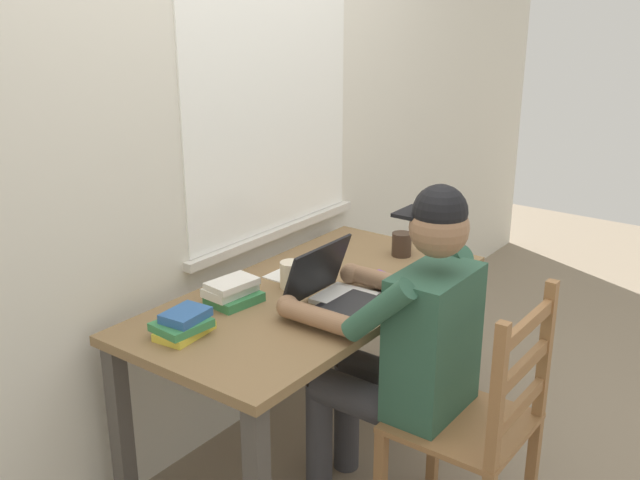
{
  "coord_description": "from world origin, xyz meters",
  "views": [
    {
      "loc": [
        -2.04,
        -1.55,
        1.82
      ],
      "look_at": [
        -0.02,
        -0.05,
        0.95
      ],
      "focal_mm": 41.51,
      "sensor_mm": 36.0,
      "label": 1
    }
  ],
  "objects_px": {
    "computer_mouse": "(384,285)",
    "coffee_mug_dark": "(402,244)",
    "laptop": "(337,295)",
    "coffee_mug_white": "(292,275)",
    "wooden_chair": "(477,425)",
    "book_stack_side": "(184,324)",
    "landscape_photo_print": "(374,276)",
    "desk": "(312,315)",
    "seated_person": "(405,340)",
    "book_stack_main": "(232,292)"
  },
  "relations": [
    {
      "from": "desk",
      "to": "computer_mouse",
      "type": "relative_size",
      "value": 14.64
    },
    {
      "from": "laptop",
      "to": "book_stack_main",
      "type": "bearing_deg",
      "value": 119.12
    },
    {
      "from": "landscape_photo_print",
      "to": "desk",
      "type": "bearing_deg",
      "value": 176.07
    },
    {
      "from": "coffee_mug_dark",
      "to": "landscape_photo_print",
      "type": "distance_m",
      "value": 0.28
    },
    {
      "from": "book_stack_side",
      "to": "landscape_photo_print",
      "type": "bearing_deg",
      "value": -15.27
    },
    {
      "from": "desk",
      "to": "computer_mouse",
      "type": "bearing_deg",
      "value": -48.89
    },
    {
      "from": "computer_mouse",
      "to": "book_stack_main",
      "type": "bearing_deg",
      "value": 139.05
    },
    {
      "from": "desk",
      "to": "wooden_chair",
      "type": "distance_m",
      "value": 0.74
    },
    {
      "from": "coffee_mug_white",
      "to": "book_stack_main",
      "type": "relative_size",
      "value": 0.62
    },
    {
      "from": "computer_mouse",
      "to": "landscape_photo_print",
      "type": "distance_m",
      "value": 0.14
    },
    {
      "from": "wooden_chair",
      "to": "coffee_mug_white",
      "type": "bearing_deg",
      "value": 86.73
    },
    {
      "from": "book_stack_side",
      "to": "landscape_photo_print",
      "type": "height_order",
      "value": "book_stack_side"
    },
    {
      "from": "coffee_mug_white",
      "to": "desk",
      "type": "bearing_deg",
      "value": -83.39
    },
    {
      "from": "wooden_chair",
      "to": "landscape_photo_print",
      "type": "distance_m",
      "value": 0.75
    },
    {
      "from": "desk",
      "to": "laptop",
      "type": "relative_size",
      "value": 4.44
    },
    {
      "from": "computer_mouse",
      "to": "coffee_mug_dark",
      "type": "relative_size",
      "value": 0.83
    },
    {
      "from": "seated_person",
      "to": "landscape_photo_print",
      "type": "xyz_separation_m",
      "value": [
        0.33,
        0.33,
        0.05
      ]
    },
    {
      "from": "computer_mouse",
      "to": "coffee_mug_white",
      "type": "distance_m",
      "value": 0.35
    },
    {
      "from": "book_stack_main",
      "to": "book_stack_side",
      "type": "height_order",
      "value": "book_stack_main"
    },
    {
      "from": "wooden_chair",
      "to": "book_stack_main",
      "type": "xyz_separation_m",
      "value": [
        -0.2,
        0.89,
        0.31
      ]
    },
    {
      "from": "seated_person",
      "to": "desk",
      "type": "bearing_deg",
      "value": 82.65
    },
    {
      "from": "coffee_mug_white",
      "to": "coffee_mug_dark",
      "type": "relative_size",
      "value": 1.01
    },
    {
      "from": "seated_person",
      "to": "laptop",
      "type": "relative_size",
      "value": 3.76
    },
    {
      "from": "computer_mouse",
      "to": "landscape_photo_print",
      "type": "xyz_separation_m",
      "value": [
        0.09,
        0.1,
        -0.02
      ]
    },
    {
      "from": "desk",
      "to": "book_stack_main",
      "type": "bearing_deg",
      "value": 146.14
    },
    {
      "from": "seated_person",
      "to": "wooden_chair",
      "type": "relative_size",
      "value": 1.33
    },
    {
      "from": "laptop",
      "to": "book_stack_side",
      "type": "height_order",
      "value": "laptop"
    },
    {
      "from": "wooden_chair",
      "to": "landscape_photo_print",
      "type": "bearing_deg",
      "value": 62.06
    },
    {
      "from": "wooden_chair",
      "to": "coffee_mug_dark",
      "type": "relative_size",
      "value": 7.72
    },
    {
      "from": "seated_person",
      "to": "landscape_photo_print",
      "type": "height_order",
      "value": "seated_person"
    },
    {
      "from": "coffee_mug_white",
      "to": "book_stack_side",
      "type": "height_order",
      "value": "coffee_mug_white"
    },
    {
      "from": "seated_person",
      "to": "coffee_mug_white",
      "type": "distance_m",
      "value": 0.54
    },
    {
      "from": "wooden_chair",
      "to": "coffee_mug_dark",
      "type": "bearing_deg",
      "value": 47.34
    },
    {
      "from": "coffee_mug_white",
      "to": "book_stack_side",
      "type": "relative_size",
      "value": 0.62
    },
    {
      "from": "coffee_mug_dark",
      "to": "book_stack_side",
      "type": "distance_m",
      "value": 1.1
    },
    {
      "from": "laptop",
      "to": "coffee_mug_white",
      "type": "relative_size",
      "value": 2.68
    },
    {
      "from": "laptop",
      "to": "coffee_mug_white",
      "type": "xyz_separation_m",
      "value": [
        0.06,
        0.25,
        -0.0
      ]
    },
    {
      "from": "book_stack_side",
      "to": "computer_mouse",
      "type": "bearing_deg",
      "value": -24.02
    },
    {
      "from": "book_stack_main",
      "to": "landscape_photo_print",
      "type": "distance_m",
      "value": 0.59
    },
    {
      "from": "book_stack_side",
      "to": "wooden_chair",
      "type": "bearing_deg",
      "value": -59.83
    },
    {
      "from": "desk",
      "to": "wooden_chair",
      "type": "relative_size",
      "value": 1.56
    },
    {
      "from": "laptop",
      "to": "book_stack_side",
      "type": "relative_size",
      "value": 1.66
    },
    {
      "from": "book_stack_side",
      "to": "coffee_mug_white",
      "type": "bearing_deg",
      "value": -2.91
    },
    {
      "from": "computer_mouse",
      "to": "coffee_mug_dark",
      "type": "height_order",
      "value": "coffee_mug_dark"
    },
    {
      "from": "coffee_mug_white",
      "to": "landscape_photo_print",
      "type": "bearing_deg",
      "value": -34.83
    },
    {
      "from": "laptop",
      "to": "coffee_mug_dark",
      "type": "relative_size",
      "value": 2.72
    },
    {
      "from": "laptop",
      "to": "coffee_mug_dark",
      "type": "xyz_separation_m",
      "value": [
        0.61,
        0.09,
        -0.0
      ]
    },
    {
      "from": "coffee_mug_dark",
      "to": "laptop",
      "type": "bearing_deg",
      "value": -171.21
    },
    {
      "from": "wooden_chair",
      "to": "book_stack_main",
      "type": "relative_size",
      "value": 4.73
    },
    {
      "from": "book_stack_side",
      "to": "coffee_mug_dark",
      "type": "bearing_deg",
      "value": -9.61
    }
  ]
}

